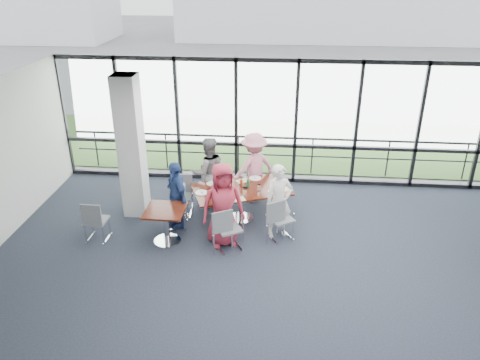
# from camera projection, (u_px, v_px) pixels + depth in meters

# --- Properties ---
(floor) EXTENTS (12.00, 10.00, 0.02)m
(floor) POSITION_uv_depth(u_px,v_px,m) (296.00, 309.00, 7.86)
(floor) COLOR #1F2531
(floor) RESTS_ON ground
(ceiling) EXTENTS (12.00, 10.00, 0.04)m
(ceiling) POSITION_uv_depth(u_px,v_px,m) (308.00, 127.00, 6.49)
(ceiling) COLOR silver
(ceiling) RESTS_ON ground
(curtain_wall_back) EXTENTS (12.00, 0.10, 3.20)m
(curtain_wall_back) POSITION_uv_depth(u_px,v_px,m) (296.00, 123.00, 11.68)
(curtain_wall_back) COLOR white
(curtain_wall_back) RESTS_ON ground
(structural_column) EXTENTS (0.50, 0.50, 3.20)m
(structural_column) POSITION_uv_depth(u_px,v_px,m) (131.00, 148.00, 10.17)
(structural_column) COLOR silver
(structural_column) RESTS_ON ground
(apron) EXTENTS (80.00, 70.00, 0.02)m
(apron) POSITION_uv_depth(u_px,v_px,m) (291.00, 123.00, 16.87)
(apron) COLOR slate
(apron) RESTS_ON ground
(grass_strip) EXTENTS (80.00, 5.00, 0.01)m
(grass_strip) POSITION_uv_depth(u_px,v_px,m) (292.00, 141.00, 15.06)
(grass_strip) COLOR #366026
(grass_strip) RESTS_ON ground
(hangar_aux) EXTENTS (10.00, 6.00, 4.00)m
(hangar_aux) POSITION_uv_depth(u_px,v_px,m) (40.00, 11.00, 33.70)
(hangar_aux) COLOR white
(hangar_aux) RESTS_ON ground
(guard_rail) EXTENTS (12.00, 0.06, 0.06)m
(guard_rail) POSITION_uv_depth(u_px,v_px,m) (293.00, 155.00, 12.69)
(guard_rail) COLOR #2D2D33
(guard_rail) RESTS_ON ground
(main_table) EXTENTS (2.34, 1.81, 0.75)m
(main_table) POSITION_uv_depth(u_px,v_px,m) (241.00, 193.00, 10.31)
(main_table) COLOR #3A1310
(main_table) RESTS_ON ground
(side_table_left) EXTENTS (0.80, 0.80, 0.75)m
(side_table_left) POSITION_uv_depth(u_px,v_px,m) (165.00, 215.00, 9.46)
(side_table_left) COLOR #3A1310
(side_table_left) RESTS_ON ground
(diner_near_left) EXTENTS (1.00, 0.82, 1.76)m
(diner_near_left) POSITION_uv_depth(u_px,v_px,m) (223.00, 205.00, 9.31)
(diner_near_left) COLOR #A9293C
(diner_near_left) RESTS_ON ground
(diner_near_right) EXTENTS (0.70, 0.61, 1.60)m
(diner_near_right) POSITION_uv_depth(u_px,v_px,m) (279.00, 201.00, 9.63)
(diner_near_right) COLOR silver
(diner_near_right) RESTS_ON ground
(diner_far_left) EXTENTS (0.96, 0.79, 1.69)m
(diner_far_left) POSITION_uv_depth(u_px,v_px,m) (209.00, 172.00, 10.82)
(diner_far_left) COLOR slate
(diner_far_left) RESTS_ON ground
(diner_far_right) EXTENTS (1.23, 1.09, 1.70)m
(diner_far_right) POSITION_uv_depth(u_px,v_px,m) (254.00, 167.00, 11.06)
(diner_far_right) COLOR pink
(diner_far_right) RESTS_ON ground
(diner_end) EXTENTS (0.91, 1.01, 1.52)m
(diner_end) POSITION_uv_depth(u_px,v_px,m) (176.00, 195.00, 9.97)
(diner_end) COLOR #2B4788
(diner_end) RESTS_ON ground
(chair_main_nl) EXTENTS (0.61, 0.61, 0.92)m
(chair_main_nl) POSITION_uv_depth(u_px,v_px,m) (229.00, 229.00, 9.30)
(chair_main_nl) COLOR slate
(chair_main_nl) RESTS_ON ground
(chair_main_nr) EXTENTS (0.62, 0.62, 0.92)m
(chair_main_nr) POSITION_uv_depth(u_px,v_px,m) (281.00, 219.00, 9.64)
(chair_main_nr) COLOR slate
(chair_main_nr) RESTS_ON ground
(chair_main_fl) EXTENTS (0.48, 0.48, 0.87)m
(chair_main_fl) POSITION_uv_depth(u_px,v_px,m) (208.00, 186.00, 11.12)
(chair_main_fl) COLOR slate
(chair_main_fl) RESTS_ON ground
(chair_main_fr) EXTENTS (0.46, 0.46, 0.83)m
(chair_main_fr) POSITION_uv_depth(u_px,v_px,m) (253.00, 180.00, 11.44)
(chair_main_fr) COLOR slate
(chair_main_fr) RESTS_ON ground
(chair_main_end) EXTENTS (0.52, 0.52, 0.94)m
(chair_main_end) POSITION_uv_depth(u_px,v_px,m) (176.00, 207.00, 10.09)
(chair_main_end) COLOR slate
(chair_main_end) RESTS_ON ground
(chair_spare_la) EXTENTS (0.45, 0.45, 0.89)m
(chair_spare_la) POSITION_uv_depth(u_px,v_px,m) (96.00, 220.00, 9.61)
(chair_spare_la) COLOR slate
(chair_spare_la) RESTS_ON ground
(chair_spare_lb) EXTENTS (0.47, 0.47, 0.90)m
(chair_spare_lb) POSITION_uv_depth(u_px,v_px,m) (181.00, 197.00, 10.58)
(chair_spare_lb) COLOR slate
(chair_spare_lb) RESTS_ON ground
(plate_nl) EXTENTS (0.24, 0.24, 0.01)m
(plate_nl) POSITION_uv_depth(u_px,v_px,m) (219.00, 198.00, 9.85)
(plate_nl) COLOR white
(plate_nl) RESTS_ON main_table
(plate_nr) EXTENTS (0.26, 0.26, 0.01)m
(plate_nr) POSITION_uv_depth(u_px,v_px,m) (274.00, 191.00, 10.14)
(plate_nr) COLOR white
(plate_nr) RESTS_ON main_table
(plate_fl) EXTENTS (0.23, 0.23, 0.01)m
(plate_fl) POSITION_uv_depth(u_px,v_px,m) (212.00, 184.00, 10.48)
(plate_fl) COLOR white
(plate_fl) RESTS_ON main_table
(plate_fr) EXTENTS (0.28, 0.28, 0.01)m
(plate_fr) POSITION_uv_depth(u_px,v_px,m) (255.00, 178.00, 10.74)
(plate_fr) COLOR white
(plate_fr) RESTS_ON main_table
(plate_end) EXTENTS (0.27, 0.27, 0.01)m
(plate_end) POSITION_uv_depth(u_px,v_px,m) (202.00, 193.00, 10.07)
(plate_end) COLOR white
(plate_end) RESTS_ON main_table
(tumbler_a) EXTENTS (0.07, 0.07, 0.13)m
(tumbler_a) POSITION_uv_depth(u_px,v_px,m) (233.00, 192.00, 9.96)
(tumbler_a) COLOR white
(tumbler_a) RESTS_ON main_table
(tumbler_b) EXTENTS (0.07, 0.07, 0.15)m
(tumbler_b) POSITION_uv_depth(u_px,v_px,m) (259.00, 188.00, 10.14)
(tumbler_b) COLOR white
(tumbler_b) RESTS_ON main_table
(tumbler_c) EXTENTS (0.07, 0.07, 0.13)m
(tumbler_c) POSITION_uv_depth(u_px,v_px,m) (240.00, 182.00, 10.42)
(tumbler_c) COLOR white
(tumbler_c) RESTS_ON main_table
(tumbler_d) EXTENTS (0.07, 0.07, 0.14)m
(tumbler_d) POSITION_uv_depth(u_px,v_px,m) (208.00, 192.00, 9.95)
(tumbler_d) COLOR white
(tumbler_d) RESTS_ON main_table
(menu_a) EXTENTS (0.37, 0.33, 0.00)m
(menu_a) POSITION_uv_depth(u_px,v_px,m) (238.00, 199.00, 9.80)
(menu_a) COLOR white
(menu_a) RESTS_ON main_table
(menu_b) EXTENTS (0.38, 0.31, 0.00)m
(menu_b) POSITION_uv_depth(u_px,v_px,m) (285.00, 189.00, 10.24)
(menu_b) COLOR white
(menu_b) RESTS_ON main_table
(menu_c) EXTENTS (0.35, 0.33, 0.00)m
(menu_c) POSITION_uv_depth(u_px,v_px,m) (243.00, 181.00, 10.62)
(menu_c) COLOR white
(menu_c) RESTS_ON main_table
(condiment_caddy) EXTENTS (0.10, 0.07, 0.04)m
(condiment_caddy) POSITION_uv_depth(u_px,v_px,m) (245.00, 187.00, 10.29)
(condiment_caddy) COLOR black
(condiment_caddy) RESTS_ON main_table
(ketchup_bottle) EXTENTS (0.06, 0.06, 0.18)m
(ketchup_bottle) POSITION_uv_depth(u_px,v_px,m) (241.00, 183.00, 10.30)
(ketchup_bottle) COLOR #9B2C18
(ketchup_bottle) RESTS_ON main_table
(green_bottle) EXTENTS (0.05, 0.05, 0.20)m
(green_bottle) POSITION_uv_depth(u_px,v_px,m) (248.00, 184.00, 10.26)
(green_bottle) COLOR #167335
(green_bottle) RESTS_ON main_table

